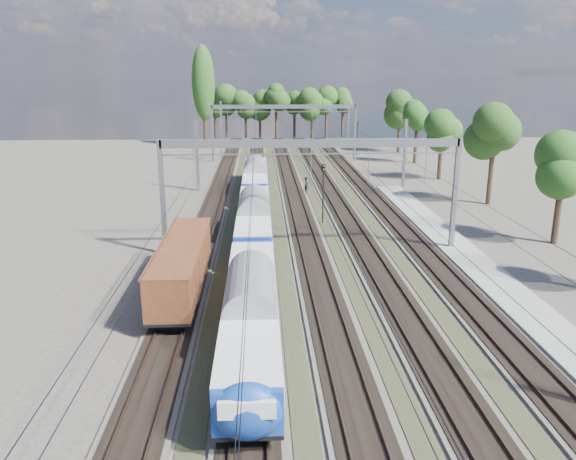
{
  "coord_description": "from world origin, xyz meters",
  "views": [
    {
      "loc": [
        -3.92,
        -12.87,
        13.92
      ],
      "look_at": [
        -1.94,
        26.61,
        2.8
      ],
      "focal_mm": 35.0,
      "sensor_mm": 36.0,
      "label": 1
    }
  ],
  "objects_px": {
    "signal_near": "(323,186)",
    "freight_boxcar": "(182,265)",
    "emu_train": "(254,213)",
    "worker": "(307,185)",
    "signal_far": "(357,133)"
  },
  "relations": [
    {
      "from": "signal_near",
      "to": "emu_train",
      "type": "bearing_deg",
      "value": -116.49
    },
    {
      "from": "emu_train",
      "to": "freight_boxcar",
      "type": "xyz_separation_m",
      "value": [
        -4.5,
        -12.15,
        -0.33
      ]
    },
    {
      "from": "emu_train",
      "to": "freight_boxcar",
      "type": "relative_size",
      "value": 4.49
    },
    {
      "from": "worker",
      "to": "signal_near",
      "type": "xyz_separation_m",
      "value": [
        0.42,
        -13.86,
        2.61
      ]
    },
    {
      "from": "worker",
      "to": "signal_near",
      "type": "relative_size",
      "value": 0.35
    },
    {
      "from": "emu_train",
      "to": "freight_boxcar",
      "type": "distance_m",
      "value": 12.96
    },
    {
      "from": "worker",
      "to": "signal_near",
      "type": "distance_m",
      "value": 14.11
    },
    {
      "from": "freight_boxcar",
      "to": "worker",
      "type": "distance_m",
      "value": 33.07
    },
    {
      "from": "signal_near",
      "to": "signal_far",
      "type": "relative_size",
      "value": 0.96
    },
    {
      "from": "emu_train",
      "to": "worker",
      "type": "relative_size",
      "value": 29.46
    },
    {
      "from": "freight_boxcar",
      "to": "signal_near",
      "type": "distance_m",
      "value": 20.69
    },
    {
      "from": "signal_near",
      "to": "freight_boxcar",
      "type": "bearing_deg",
      "value": -97.98
    },
    {
      "from": "signal_far",
      "to": "emu_train",
      "type": "bearing_deg",
      "value": -123.39
    },
    {
      "from": "freight_boxcar",
      "to": "signal_far",
      "type": "height_order",
      "value": "signal_far"
    },
    {
      "from": "emu_train",
      "to": "signal_near",
      "type": "bearing_deg",
      "value": 39.27
    }
  ]
}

